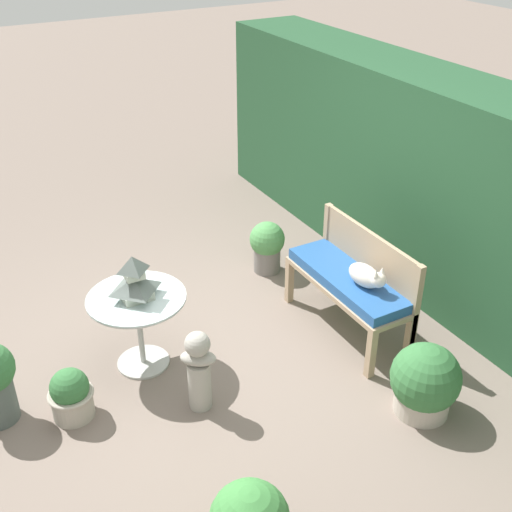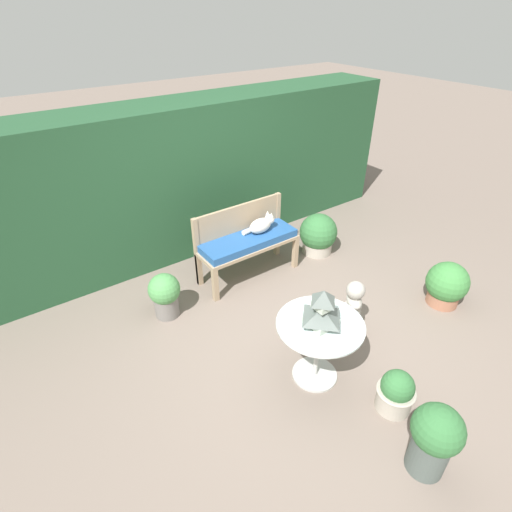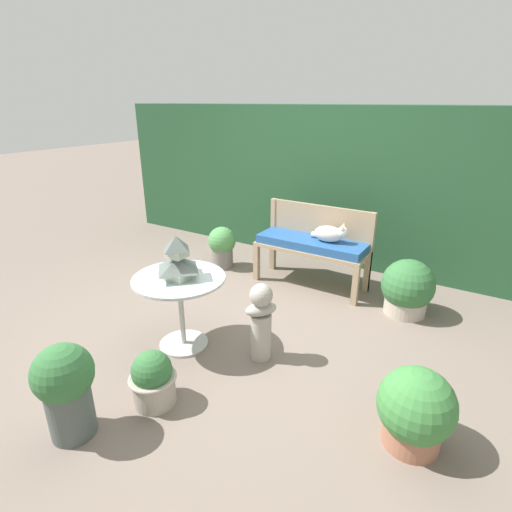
# 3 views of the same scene
# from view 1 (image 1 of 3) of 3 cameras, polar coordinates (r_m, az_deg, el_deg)

# --- Properties ---
(ground) EXTENTS (30.00, 30.00, 0.00)m
(ground) POSITION_cam_1_polar(r_m,az_deg,el_deg) (5.30, -4.28, -8.86)
(ground) COLOR #75665B
(foliage_hedge_back) EXTENTS (6.40, 0.81, 1.93)m
(foliage_hedge_back) POSITION_cam_1_polar(r_m,az_deg,el_deg) (6.00, 16.28, 5.71)
(foliage_hedge_back) COLOR #234C2D
(foliage_hedge_back) RESTS_ON ground
(garden_bench) EXTENTS (1.25, 0.44, 0.55)m
(garden_bench) POSITION_cam_1_polar(r_m,az_deg,el_deg) (5.37, 8.13, -2.43)
(garden_bench) COLOR tan
(garden_bench) RESTS_ON ground
(bench_backrest) EXTENTS (1.25, 0.06, 0.89)m
(bench_backrest) POSITION_cam_1_polar(r_m,az_deg,el_deg) (5.39, 9.99, -0.27)
(bench_backrest) COLOR tan
(bench_backrest) RESTS_ON ground
(cat) EXTENTS (0.43, 0.21, 0.22)m
(cat) POSITION_cam_1_polar(r_m,az_deg,el_deg) (5.15, 9.80, -1.74)
(cat) COLOR silver
(cat) RESTS_ON garden_bench
(patio_table) EXTENTS (0.76, 0.76, 0.64)m
(patio_table) POSITION_cam_1_polar(r_m,az_deg,el_deg) (5.00, -10.46, -4.86)
(patio_table) COLOR #B7B7B2
(patio_table) RESTS_ON ground
(pagoda_birdhouse) EXTENTS (0.30, 0.30, 0.35)m
(pagoda_birdhouse) POSITION_cam_1_polar(r_m,az_deg,el_deg) (4.84, -10.77, -2.12)
(pagoda_birdhouse) COLOR #B2BCA8
(pagoda_birdhouse) RESTS_ON patio_table
(garden_bust) EXTENTS (0.27, 0.30, 0.66)m
(garden_bust) POSITION_cam_1_polar(r_m,az_deg,el_deg) (4.65, -5.11, -9.91)
(garden_bust) COLOR #A39E93
(garden_bust) RESTS_ON ground
(potted_plant_table_far) EXTENTS (0.34, 0.34, 0.52)m
(potted_plant_table_far) POSITION_cam_1_polar(r_m,az_deg,el_deg) (6.24, 1.00, 0.97)
(potted_plant_table_far) COLOR slate
(potted_plant_table_far) RESTS_ON ground
(potted_plant_path_edge) EXTENTS (0.51, 0.51, 0.56)m
(potted_plant_path_edge) POSITION_cam_1_polar(r_m,az_deg,el_deg) (4.81, 14.77, -10.80)
(potted_plant_path_edge) COLOR #ADA393
(potted_plant_path_edge) RESTS_ON ground
(potted_plant_bench_left) EXTENTS (0.33, 0.33, 0.40)m
(potted_plant_bench_left) POSITION_cam_1_polar(r_m,az_deg,el_deg) (4.84, -16.13, -11.78)
(potted_plant_bench_left) COLOR #ADA393
(potted_plant_bench_left) RESTS_ON ground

